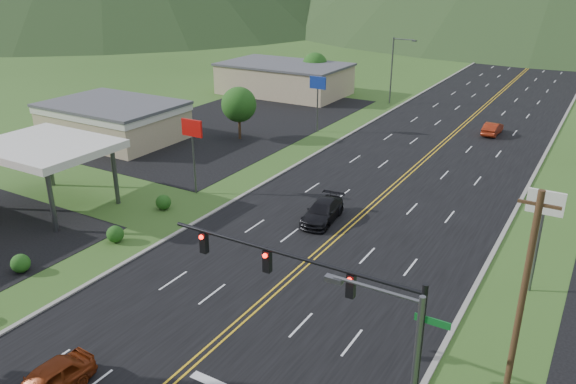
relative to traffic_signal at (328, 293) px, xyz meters
The scene contains 14 objects.
traffic_signal is the anchor object (origin of this frame).
streetlight_west 58.88m from the traffic_signal, 107.97° to the left, with size 3.28×0.25×9.00m.
gas_canopy 29.59m from the traffic_signal, 164.30° to the left, with size 10.00×8.00×5.30m.
building_west_mid 45.46m from the traffic_signal, 148.05° to the left, with size 14.40×10.40×4.10m.
building_west_far 64.15m from the traffic_signal, 122.56° to the left, with size 18.40×11.40×4.50m.
pole_sign_west_a 26.00m from the traffic_signal, 142.00° to the left, with size 2.00×0.18×6.40m.
pole_sign_west_b 43.17m from the traffic_signal, 118.32° to the left, with size 2.00×0.18×6.40m.
pole_sign_east_a 15.45m from the traffic_signal, 65.05° to the left, with size 2.00×0.18×6.40m.
tree_west_a 40.80m from the traffic_signal, 130.50° to the left, with size 3.84×3.84×5.82m.
tree_west_b 66.01m from the traffic_signal, 118.49° to the left, with size 3.84×3.84×5.82m.
utility_pole_a 8.08m from the traffic_signal, 29.72° to the left, with size 1.60×0.28×10.00m.
car_red_near 13.22m from the traffic_signal, 148.96° to the right, with size 1.77×4.40×1.50m, color maroon.
car_dark_mid 19.11m from the traffic_signal, 117.68° to the left, with size 2.09×5.15×1.49m, color black.
car_red_far 47.29m from the traffic_signal, 93.22° to the left, with size 1.50×4.30×1.42m, color maroon.
Camera 1 is at (15.25, -4.10, 17.99)m, focal length 35.00 mm.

